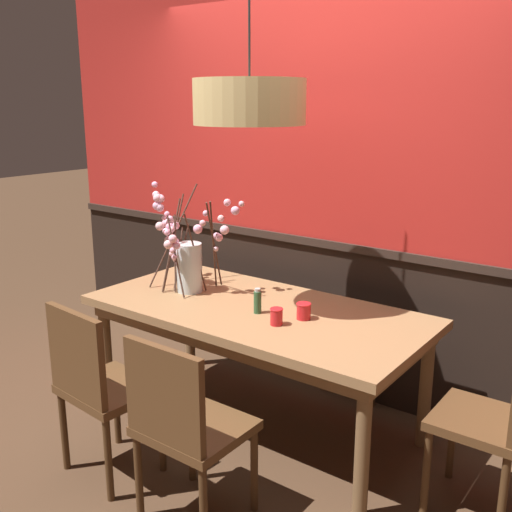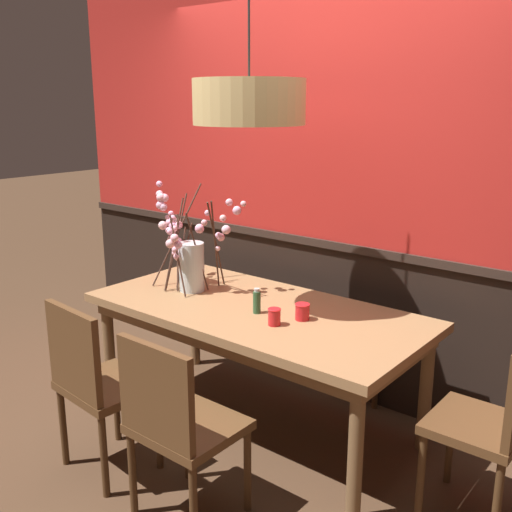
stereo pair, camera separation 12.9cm
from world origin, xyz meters
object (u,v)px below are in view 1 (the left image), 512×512
object	(u,v)px
dining_table	(256,321)
candle_holder_nearer_edge	(276,316)
chair_near_side_left	(97,382)
pendant_lamp	(250,102)
candle_holder_nearer_center	(304,311)
condiment_bottle	(258,301)
chair_head_east_end	(497,414)
vase_with_blossoms	(186,255)
chair_far_side_right	(369,309)
chair_near_side_right	(184,422)

from	to	relation	value
dining_table	candle_holder_nearer_edge	size ratio (longest dim) A/B	21.26
chair_near_side_left	pendant_lamp	world-z (taller)	pendant_lamp
dining_table	candle_holder_nearer_edge	bearing A→B (deg)	-32.14
candle_holder_nearer_center	condiment_bottle	size ratio (longest dim) A/B	0.63
chair_head_east_end	vase_with_blossoms	distance (m)	1.92
vase_with_blossoms	chair_far_side_right	bearing A→B (deg)	47.51
condiment_bottle	pendant_lamp	bearing A→B (deg)	164.29
dining_table	candle_holder_nearer_edge	distance (m)	0.32
chair_near_side_left	chair_head_east_end	distance (m)	1.89
chair_near_side_right	pendant_lamp	bearing A→B (deg)	107.44
dining_table	vase_with_blossoms	world-z (taller)	vase_with_blossoms
chair_near_side_right	candle_holder_nearer_center	bearing A→B (deg)	86.25
vase_with_blossoms	candle_holder_nearer_edge	xyz separation A→B (m)	(0.78, -0.15, -0.18)
vase_with_blossoms	candle_holder_nearer_edge	bearing A→B (deg)	-10.88
chair_near_side_right	condiment_bottle	bearing A→B (deg)	103.70
vase_with_blossoms	chair_near_side_left	bearing A→B (deg)	-77.03
chair_near_side_left	chair_near_side_right	size ratio (longest dim) A/B	1.02
vase_with_blossoms	candle_holder_nearer_center	bearing A→B (deg)	0.51
dining_table	chair_near_side_left	world-z (taller)	chair_near_side_left
dining_table	chair_near_side_left	bearing A→B (deg)	-110.50
dining_table	chair_near_side_right	xyz separation A→B (m)	(0.26, -0.87, -0.15)
candle_holder_nearer_center	candle_holder_nearer_edge	xyz separation A→B (m)	(-0.07, -0.16, 0.00)
dining_table	chair_far_side_right	world-z (taller)	chair_far_side_right
candle_holder_nearer_center	pendant_lamp	world-z (taller)	pendant_lamp
vase_with_blossoms	pendant_lamp	bearing A→B (deg)	-5.12
vase_with_blossoms	candle_holder_nearer_edge	world-z (taller)	vase_with_blossoms
chair_near_side_right	candle_holder_nearer_center	world-z (taller)	chair_near_side_right
chair_far_side_right	chair_near_side_right	world-z (taller)	chair_far_side_right
pendant_lamp	chair_near_side_right	bearing A→B (deg)	-72.56
dining_table	chair_head_east_end	size ratio (longest dim) A/B	2.12
chair_head_east_end	candle_holder_nearer_edge	xyz separation A→B (m)	(-1.09, -0.16, 0.27)
chair_far_side_right	chair_near_side_right	size ratio (longest dim) A/B	1.07
chair_far_side_right	pendant_lamp	world-z (taller)	pendant_lamp
chair_near_side_right	pendant_lamp	distance (m)	1.60
chair_head_east_end	condiment_bottle	world-z (taller)	chair_head_east_end
chair_near_side_right	pendant_lamp	size ratio (longest dim) A/B	0.85
dining_table	candle_holder_nearer_center	distance (m)	0.34
chair_far_side_right	vase_with_blossoms	world-z (taller)	vase_with_blossoms
pendant_lamp	chair_head_east_end	bearing A→B (deg)	2.54
dining_table	chair_head_east_end	xyz separation A→B (m)	(1.34, 0.00, -0.14)
condiment_bottle	pendant_lamp	distance (m)	1.06
dining_table	pendant_lamp	bearing A→B (deg)	-86.67
chair_far_side_right	pendant_lamp	size ratio (longest dim) A/B	0.91
candle_holder_nearer_edge	pendant_lamp	xyz separation A→B (m)	(-0.25, 0.10, 1.08)
chair_near_side_right	vase_with_blossoms	size ratio (longest dim) A/B	1.31
vase_with_blossoms	pendant_lamp	world-z (taller)	pendant_lamp
dining_table	candle_holder_nearer_center	world-z (taller)	candle_holder_nearer_center
candle_holder_nearer_edge	chair_head_east_end	bearing A→B (deg)	8.41
chair_near_side_left	candle_holder_nearer_edge	bearing A→B (deg)	51.13
chair_head_east_end	candle_holder_nearer_edge	world-z (taller)	chair_head_east_end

